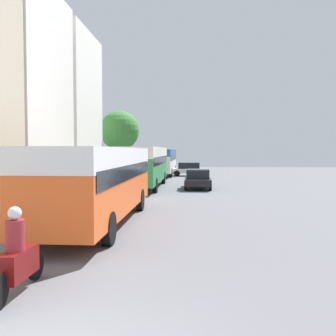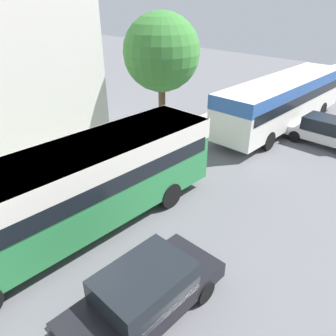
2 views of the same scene
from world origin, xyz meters
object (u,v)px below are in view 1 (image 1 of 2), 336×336
motorcycle_behind_lead (17,259)px  car_crossing (189,169)px  bus_third_in_line (162,158)px  car_far_curb (198,179)px  bus_following (145,161)px  bus_lead (97,174)px  pedestrian_near_curb (111,171)px

motorcycle_behind_lead → car_crossing: motorcycle_behind_lead is taller
car_crossing → bus_third_in_line: bearing=-104.2°
bus_third_in_line → car_far_curb: bus_third_in_line is taller
car_far_curb → motorcycle_behind_lead: bearing=-100.1°
bus_following → car_crossing: 13.91m
car_crossing → car_far_curb: 14.00m
car_far_curb → bus_third_in_line: bearing=104.7°
bus_lead → bus_following: (-0.03, 13.98, 0.08)m
bus_lead → motorcycle_behind_lead: size_ratio=4.67×
bus_third_in_line → car_far_curb: 15.29m
bus_lead → bus_following: bearing=90.1°
bus_lead → motorcycle_behind_lead: bearing=-87.8°
car_crossing → car_far_curb: (0.84, -13.98, -0.02)m
bus_following → car_crossing: bearing=76.9°
bus_following → car_far_curb: (3.98, -0.49, -1.23)m
bus_lead → car_crossing: bus_lead is taller
bus_lead → motorcycle_behind_lead: 7.18m
bus_lead → bus_following: size_ratio=0.94×
bus_lead → bus_third_in_line: (0.09, 28.24, 0.02)m
car_far_curb → pedestrian_near_curb: pedestrian_near_curb is taller
bus_third_in_line → bus_following: bearing=-90.5°
bus_lead → car_far_curb: size_ratio=2.42×
car_far_curb → pedestrian_near_curb: (-7.92, 6.45, 0.20)m
car_far_curb → car_crossing: bearing=93.4°
bus_lead → pedestrian_near_curb: bus_lead is taller
car_crossing → car_far_curb: car_crossing is taller
pedestrian_near_curb → bus_third_in_line: bearing=64.0°
bus_following → pedestrian_near_curb: (-3.94, 5.97, -1.03)m
bus_third_in_line → car_crossing: (3.02, -0.76, -1.15)m
bus_following → car_crossing: size_ratio=2.65×
car_crossing → bus_lead: bearing=-6.5°
bus_third_in_line → car_crossing: bearing=-14.2°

